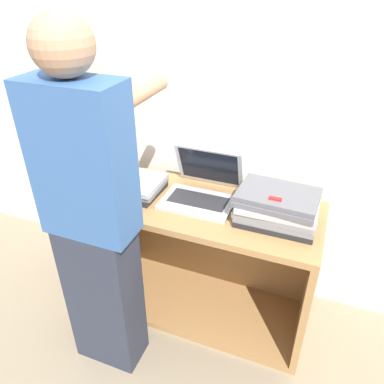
{
  "coord_description": "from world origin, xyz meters",
  "views": [
    {
      "loc": [
        0.58,
        -1.3,
        1.85
      ],
      "look_at": [
        0.0,
        0.19,
        0.89
      ],
      "focal_mm": 35.0,
      "sensor_mm": 36.0,
      "label": 1
    }
  ],
  "objects_px": {
    "laptop_stack_left": "(128,184)",
    "laptop_stack_right": "(277,207)",
    "person": "(93,221)",
    "laptop_open": "(201,190)"
  },
  "relations": [
    {
      "from": "laptop_open",
      "to": "laptop_stack_right",
      "type": "height_order",
      "value": "laptop_open"
    },
    {
      "from": "laptop_stack_right",
      "to": "laptop_open",
      "type": "bearing_deg",
      "value": 171.77
    },
    {
      "from": "laptop_open",
      "to": "person",
      "type": "relative_size",
      "value": 0.22
    },
    {
      "from": "laptop_stack_left",
      "to": "laptop_stack_right",
      "type": "bearing_deg",
      "value": 0.21
    },
    {
      "from": "laptop_stack_left",
      "to": "person",
      "type": "height_order",
      "value": "person"
    },
    {
      "from": "laptop_stack_left",
      "to": "person",
      "type": "bearing_deg",
      "value": -78.63
    },
    {
      "from": "laptop_open",
      "to": "person",
      "type": "height_order",
      "value": "person"
    },
    {
      "from": "person",
      "to": "laptop_stack_right",
      "type": "bearing_deg",
      "value": 32.3
    },
    {
      "from": "laptop_stack_left",
      "to": "laptop_stack_right",
      "type": "height_order",
      "value": "laptop_stack_right"
    },
    {
      "from": "laptop_stack_left",
      "to": "laptop_stack_right",
      "type": "relative_size",
      "value": 0.99
    }
  ]
}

